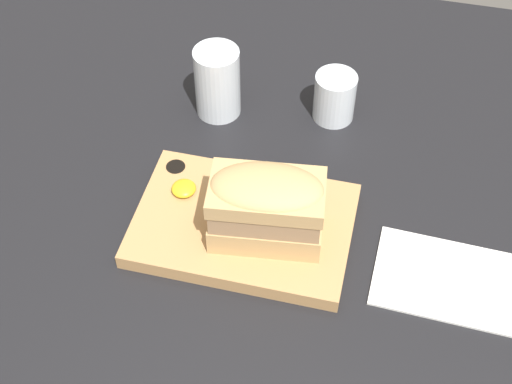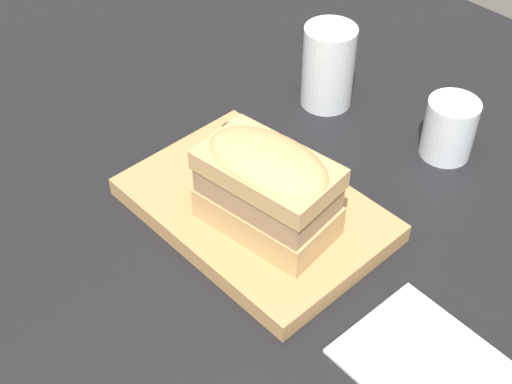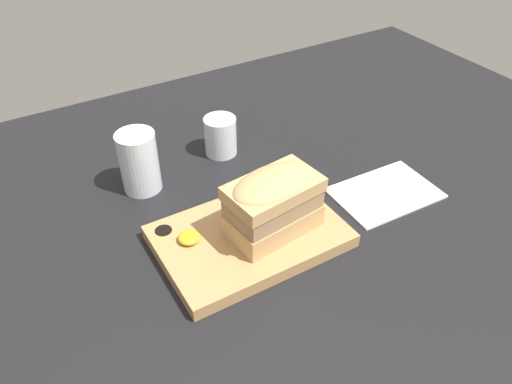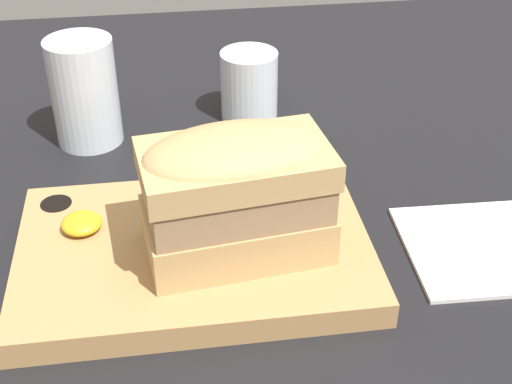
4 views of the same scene
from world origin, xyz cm
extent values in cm
cube|color=black|center=(0.00, 0.00, 1.00)|extent=(168.12, 116.25, 2.00)
cube|color=tan|center=(-3.47, -2.91, 3.16)|extent=(29.12, 19.81, 2.32)
cylinder|color=black|center=(-15.25, 4.23, 3.80)|extent=(2.77, 2.77, 1.16)
cube|color=tan|center=(0.05, -4.31, 6.24)|extent=(15.37, 10.12, 3.82)
cube|color=#9E7A56|center=(0.05, -4.31, 9.70)|extent=(14.75, 9.72, 3.10)
cube|color=tan|center=(0.05, -4.31, 12.40)|extent=(15.37, 10.12, 2.29)
ellipsoid|color=tan|center=(0.05, -4.31, 13.36)|extent=(15.06, 9.92, 3.44)
ellipsoid|color=gold|center=(-12.67, -0.36, 5.01)|extent=(3.42, 3.42, 1.37)
cylinder|color=silver|center=(-13.15, 19.57, 7.73)|extent=(6.99, 6.99, 11.46)
cylinder|color=silver|center=(-13.15, 19.57, 4.78)|extent=(6.15, 6.15, 5.16)
cylinder|color=silver|center=(4.63, 22.49, 5.90)|extent=(6.42, 6.42, 7.79)
cylinder|color=#5B141E|center=(4.63, 22.49, 4.90)|extent=(5.78, 5.78, 5.41)
cube|color=white|center=(23.98, -4.75, 2.20)|extent=(18.93, 13.27, 0.40)
camera|label=1|loc=(12.04, -60.37, 79.19)|focal=50.00mm
camera|label=2|loc=(38.90, -42.50, 60.47)|focal=50.00mm
camera|label=3|loc=(-32.47, -53.69, 58.66)|focal=35.00mm
camera|label=4|loc=(-4.97, -49.78, 40.80)|focal=50.00mm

